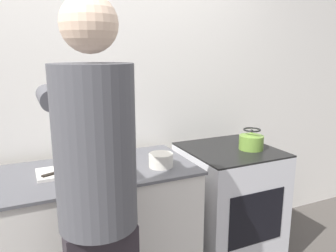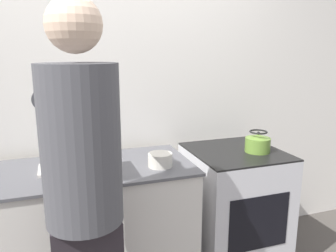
{
  "view_description": "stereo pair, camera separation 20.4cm",
  "coord_description": "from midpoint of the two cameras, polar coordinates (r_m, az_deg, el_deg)",
  "views": [
    {
      "loc": [
        -0.53,
        -1.59,
        1.58
      ],
      "look_at": [
        0.31,
        0.22,
        1.13
      ],
      "focal_mm": 35.0,
      "sensor_mm": 36.0,
      "label": 1
    },
    {
      "loc": [
        -0.34,
        -1.67,
        1.58
      ],
      "look_at": [
        0.31,
        0.22,
        1.13
      ],
      "focal_mm": 35.0,
      "sensor_mm": 36.0,
      "label": 2
    }
  ],
  "objects": [
    {
      "name": "wall_back",
      "position": [
        2.42,
        -8.47,
        5.9
      ],
      "size": [
        8.0,
        0.05,
        2.6
      ],
      "color": "white",
      "rests_on": "ground_plane"
    },
    {
      "name": "oven",
      "position": [
        2.61,
        13.56,
        -13.51
      ],
      "size": [
        0.64,
        0.67,
        0.88
      ],
      "color": "silver",
      "rests_on": "ground_plane"
    },
    {
      "name": "bowl_prep",
      "position": [
        2.05,
        1.49,
        -5.95
      ],
      "size": [
        0.15,
        0.15,
        0.08
      ],
      "color": "silver",
      "rests_on": "counter"
    },
    {
      "name": "kettle",
      "position": [
        2.45,
        17.69,
        -2.87
      ],
      "size": [
        0.18,
        0.18,
        0.15
      ],
      "color": "olive",
      "rests_on": "oven"
    },
    {
      "name": "person",
      "position": [
        1.51,
        -10.69,
        -10.81
      ],
      "size": [
        0.39,
        0.62,
        1.8
      ],
      "color": "#2B252B",
      "rests_on": "ground_plane"
    },
    {
      "name": "knife",
      "position": [
        2.05,
        -15.53,
        -7.08
      ],
      "size": [
        0.23,
        0.12,
        0.01
      ],
      "rotation": [
        0.0,
        0.0,
        0.38
      ],
      "color": "silver",
      "rests_on": "cutting_board"
    },
    {
      "name": "counter",
      "position": [
        2.25,
        -15.36,
        -18.16
      ],
      "size": [
        1.66,
        0.65,
        0.88
      ],
      "color": "silver",
      "rests_on": "ground_plane"
    },
    {
      "name": "cutting_board",
      "position": [
        2.08,
        -14.56,
        -7.12
      ],
      "size": [
        0.33,
        0.21,
        0.02
      ],
      "color": "silver",
      "rests_on": "counter"
    }
  ]
}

